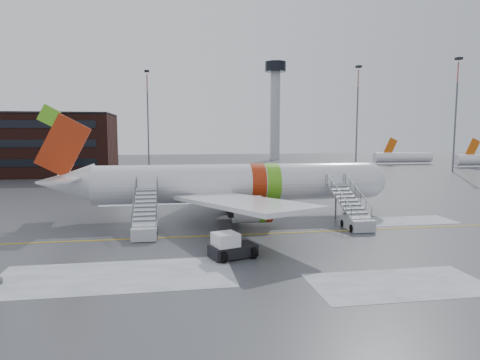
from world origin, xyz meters
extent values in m
plane|color=#494C4F|center=(0.00, 0.00, 0.00)|extent=(260.00, 260.00, 0.00)
cylinder|color=white|center=(3.94, 6.62, 3.50)|extent=(28.00, 3.80, 3.80)
sphere|color=white|center=(17.94, 6.62, 3.50)|extent=(3.80, 3.80, 3.80)
cube|color=black|center=(18.98, 6.62, 4.00)|extent=(1.09, 1.60, 0.97)
cone|color=white|center=(-12.46, 6.62, 3.75)|extent=(5.20, 3.72, 3.72)
cube|color=#B22B0D|center=(-12.56, 6.62, 7.30)|extent=(5.27, 0.30, 6.09)
cube|color=#68C61F|center=(-13.66, 6.62, 10.10)|extent=(2.16, 0.26, 2.16)
cube|color=white|center=(-12.26, 9.22, 4.40)|extent=(3.07, 4.85, 0.18)
cube|color=white|center=(-12.26, 4.02, 4.40)|extent=(3.07, 4.85, 0.18)
cube|color=white|center=(2.94, 15.12, 2.90)|extent=(10.72, 15.97, 1.13)
cube|color=white|center=(2.94, -1.88, 2.90)|extent=(10.72, 15.97, 1.13)
cylinder|color=white|center=(4.44, 11.82, 1.55)|extent=(3.40, 2.10, 2.10)
cylinder|color=white|center=(4.44, 1.42, 1.55)|extent=(3.40, 2.10, 2.10)
cylinder|color=#595B60|center=(15.94, 6.62, 0.90)|extent=(0.20, 0.20, 1.80)
cylinder|color=black|center=(15.94, 6.62, 0.45)|extent=(0.90, 0.56, 0.90)
cylinder|color=black|center=(3.44, 9.02, 0.45)|extent=(0.90, 0.56, 0.90)
cylinder|color=black|center=(3.44, 4.22, 0.45)|extent=(0.90, 0.56, 0.90)
cube|color=#B1B5B9|center=(13.60, -0.68, 0.55)|extent=(2.00, 3.20, 1.00)
cube|color=#B1B5B9|center=(13.60, 1.42, 2.23)|extent=(1.90, 5.87, 2.52)
cube|color=#B1B5B9|center=(13.60, 4.72, 3.40)|extent=(1.90, 1.40, 0.15)
cylinder|color=#595B60|center=(13.60, 4.32, 1.70)|extent=(0.16, 0.16, 3.40)
cylinder|color=black|center=(12.70, -1.68, 0.35)|extent=(0.25, 0.70, 0.70)
cylinder|color=black|center=(14.50, 0.32, 0.35)|extent=(0.25, 0.70, 0.70)
cube|color=silver|center=(-4.83, -0.68, 0.55)|extent=(2.00, 3.20, 1.00)
cube|color=silver|center=(-4.83, 1.42, 2.23)|extent=(1.90, 5.87, 2.52)
cube|color=silver|center=(-4.83, 4.72, 3.40)|extent=(1.90, 1.40, 0.15)
cylinder|color=#595B60|center=(-4.83, 4.32, 1.70)|extent=(0.16, 0.16, 3.40)
cylinder|color=black|center=(-5.73, -1.68, 0.35)|extent=(0.25, 0.70, 0.70)
cylinder|color=black|center=(-3.93, 0.32, 0.35)|extent=(0.25, 0.70, 0.70)
cube|color=black|center=(1.47, -7.35, 0.50)|extent=(3.51, 2.58, 0.78)
cube|color=white|center=(0.94, -7.53, 1.29)|extent=(1.98, 1.98, 1.01)
cube|color=black|center=(0.94, -7.53, 1.68)|extent=(1.73, 1.81, 0.17)
cylinder|color=black|center=(0.65, -8.45, 0.39)|extent=(0.57, 0.85, 0.78)
cylinder|color=black|center=(2.78, -7.74, 0.39)|extent=(0.57, 0.85, 0.78)
cylinder|color=black|center=(0.16, -6.96, 0.39)|extent=(0.57, 0.85, 0.78)
cylinder|color=black|center=(2.28, -6.25, 0.39)|extent=(0.57, 0.85, 0.78)
cylinder|color=#B2B5BA|center=(30.00, 95.00, 14.00)|extent=(3.00, 3.00, 28.00)
cylinder|color=black|center=(30.00, 95.00, 28.50)|extent=(6.40, 6.40, 3.00)
cylinder|color=#595B60|center=(42.00, 62.00, 9.60)|extent=(0.36, 0.36, 19.20)
cylinder|color=#CC7272|center=(42.00, 62.00, 21.12)|extent=(0.32, 0.32, 4.32)
cube|color=black|center=(42.00, 62.00, 24.00)|extent=(1.20, 1.20, 0.50)
cylinder|color=#595B60|center=(-8.00, 78.00, 9.60)|extent=(0.36, 0.36, 19.20)
cylinder|color=#CC7272|center=(-8.00, 78.00, 21.12)|extent=(0.32, 0.32, 4.32)
cube|color=black|center=(-8.00, 78.00, 24.00)|extent=(1.20, 1.20, 0.50)
cylinder|color=#595B60|center=(58.00, 48.00, 9.60)|extent=(0.36, 0.36, 19.20)
cylinder|color=#CC7272|center=(58.00, 48.00, 21.12)|extent=(0.32, 0.32, 4.32)
cube|color=black|center=(58.00, 48.00, 24.00)|extent=(1.20, 1.20, 0.50)
camera|label=1|loc=(-2.74, -35.66, 8.61)|focal=32.00mm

